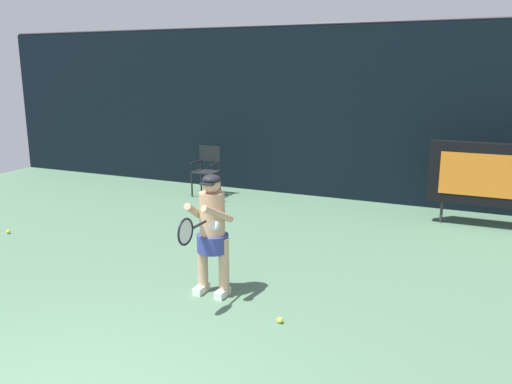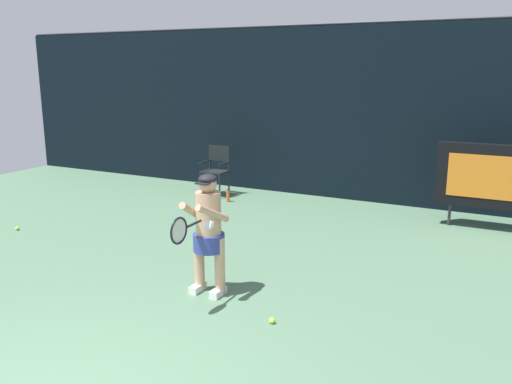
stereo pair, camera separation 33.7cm
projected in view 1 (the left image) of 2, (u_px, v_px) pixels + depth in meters
backdrop_screen at (343, 114)px, 11.07m from camera, size 18.00×0.12×3.66m
scoreboard at (495, 175)px, 9.12m from camera, size 2.20×0.21×1.50m
umpire_chair at (207, 168)px, 11.60m from camera, size 0.52×0.44×1.08m
water_bottle at (220, 196)px, 11.11m from camera, size 0.07×0.07×0.27m
tennis_player at (212, 229)px, 6.45m from camera, size 0.54×0.62×1.52m
tennis_racket at (187, 231)px, 5.82m from camera, size 0.03×0.60×0.31m
tennis_ball_loose at (280, 320)px, 5.86m from camera, size 0.07×0.07×0.07m
tennis_ball_spare at (8, 232)px, 9.01m from camera, size 0.07×0.07×0.07m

